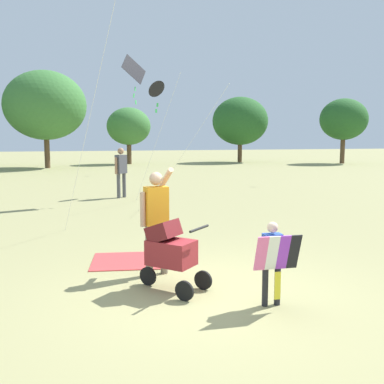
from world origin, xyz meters
The scene contains 9 objects.
ground_plane centered at (0.00, 0.00, 0.00)m, with size 120.00×120.00×0.00m, color #938E5B.
treeline_distant centered at (-3.88, 27.40, 3.74)m, with size 38.38×7.77×6.58m.
child_with_butterfly_kite centered at (0.65, -0.54, 0.67)m, with size 0.59×0.35×1.12m.
person_adult_flyer centered at (-0.60, 1.15, 1.00)m, with size 0.55×0.57×1.73m.
stroller centered at (-0.53, 0.37, 0.61)m, with size 0.98×0.97×1.03m.
kite_orange_delta centered at (0.02, 9.25, 4.27)m, with size 1.76×1.58×4.89m.
kite_green_novelty centered at (1.04, 11.03, 3.92)m, with size 1.99×4.32×4.27m.
person_sitting_far centered at (-0.41, 10.22, 1.05)m, with size 0.46×0.43×1.79m.
picnic_blanket centered at (-1.00, 2.00, 0.01)m, with size 1.22×1.13×0.02m, color #CC3D3D.
Camera 1 is at (-1.69, -5.71, 2.23)m, focal length 41.38 mm.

